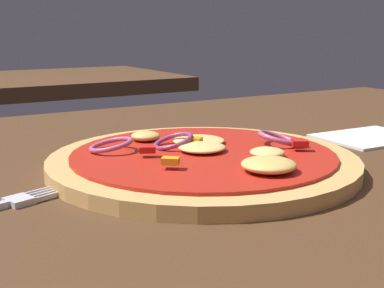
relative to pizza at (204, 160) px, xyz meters
name	(u,v)px	position (x,y,z in m)	size (l,w,h in m)	color
dining_table	(246,187)	(0.03, -0.02, -0.03)	(1.27, 0.84, 0.04)	#4C301C
pizza	(204,160)	(0.00, 0.00, 0.00)	(0.29, 0.29, 0.03)	tan
napkin	(370,137)	(0.24, 0.01, -0.01)	(0.12, 0.09, 0.00)	white
background_table	(54,82)	(0.16, 1.02, -0.03)	(0.63, 0.47, 0.04)	#4C301C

